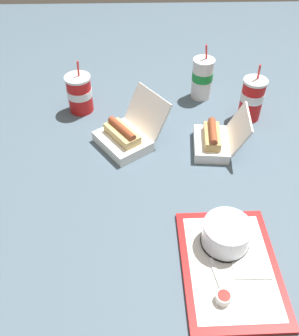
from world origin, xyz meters
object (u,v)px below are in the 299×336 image
cake_container (226,234)px  food_tray (230,266)px  clamshell_hotdog_back (215,140)px  soda_cup_back (80,93)px  plastic_fork (217,276)px  soda_cup_front (202,78)px  ketchup_cup (224,297)px  soda_cup_center (252,99)px  clamshell_hotdog_right (126,135)px

cake_container → food_tray: bearing=-177.3°
clamshell_hotdog_back → soda_cup_back: 0.57m
food_tray → soda_cup_back: bearing=32.4°
plastic_fork → soda_cup_front: (0.87, -0.07, 0.07)m
ketchup_cup → soda_cup_back: bearing=27.4°
food_tray → soda_cup_center: size_ratio=1.62×
cake_container → ketchup_cup: 0.18m
food_tray → clamshell_hotdog_right: bearing=28.9°
plastic_fork → clamshell_hotdog_right: 0.62m
clamshell_hotdog_back → soda_cup_back: bearing=63.1°
food_tray → cake_container: 0.09m
clamshell_hotdog_back → soda_cup_back: size_ratio=0.91×
clamshell_hotdog_back → soda_cup_center: bearing=-41.7°
ketchup_cup → soda_cup_front: bearing=-3.7°
cake_container → ketchup_cup: bearing=169.1°
ketchup_cup → clamshell_hotdog_back: bearing=-6.4°
cake_container → ketchup_cup: size_ratio=3.43×
food_tray → plastic_fork: size_ratio=3.40×
cake_container → clamshell_hotdog_back: size_ratio=0.71×
cake_container → clamshell_hotdog_right: clamshell_hotdog_right is taller
ketchup_cup → plastic_fork: 0.07m
clamshell_hotdog_right → soda_cup_center: (0.16, -0.49, 0.05)m
clamshell_hotdog_right → clamshell_hotdog_back: 0.32m
cake_container → soda_cup_back: 0.83m
cake_container → plastic_fork: cake_container is taller
cake_container → soda_cup_front: bearing=-2.0°
ketchup_cup → soda_cup_back: (0.85, 0.44, 0.05)m
cake_container → ketchup_cup: (-0.17, 0.03, -0.02)m
plastic_fork → ketchup_cup: bearing=173.1°
soda_cup_back → cake_container: bearing=-145.0°
clamshell_hotdog_right → soda_cup_back: size_ratio=1.37×
ketchup_cup → clamshell_hotdog_back: clamshell_hotdog_back is taller
soda_cup_front → soda_cup_back: (-0.09, 0.50, -0.01)m
soda_cup_back → food_tray: bearing=-147.6°
food_tray → soda_cup_center: 0.72m
food_tray → soda_cup_front: bearing=-1.6°
cake_container → clamshell_hotdog_back: clamshell_hotdog_back is taller
ketchup_cup → soda_cup_center: size_ratio=0.17×
food_tray → soda_cup_front: size_ratio=1.60×
clamshell_hotdog_right → cake_container: bearing=-147.6°
ketchup_cup → clamshell_hotdog_right: (0.63, 0.25, 0.01)m
clamshell_hotdog_right → clamshell_hotdog_back: size_ratio=1.52×
clamshell_hotdog_back → plastic_fork: bearing=172.3°
plastic_fork → soda_cup_center: (0.72, -0.24, 0.07)m
cake_container → soda_cup_center: size_ratio=0.59×
clamshell_hotdog_right → soda_cup_back: 0.30m
clamshell_hotdog_back → soda_cup_back: soda_cup_back is taller
cake_container → clamshell_hotdog_right: 0.54m
clamshell_hotdog_right → soda_cup_back: bearing=39.7°
cake_container → clamshell_hotdog_back: bearing=-4.5°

